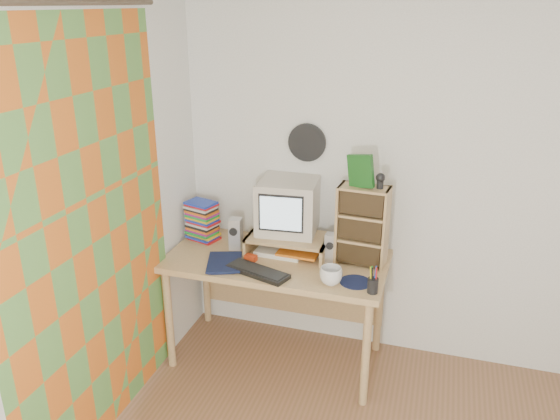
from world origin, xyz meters
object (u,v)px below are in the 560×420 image
Objects in this scene: cd_rack at (362,226)px; diary at (208,261)px; keyboard at (258,272)px; mug at (331,276)px; desk at (279,273)px; crt_monitor at (287,208)px; dvd_stack at (202,221)px.

cd_rack reaches higher than diary.
keyboard is 0.45m from mug.
keyboard is 1.55× the size of diary.
mug is at bearing 18.95° from keyboard.
diary is at bearing -144.32° from desk.
diary is at bearing -143.54° from crt_monitor.
cd_rack reaches higher than desk.
mug is at bearing -19.74° from diary.
dvd_stack is at bearing 100.20° from diary.
dvd_stack reaches higher than desk.
diary is at bearing 178.59° from mug.
keyboard is at bearing -179.33° from mug.
diary is at bearing -45.08° from dvd_stack.
crt_monitor is at bearing 98.20° from keyboard.
cd_rack is (1.10, -0.05, 0.11)m from dvd_stack.
diary reaches higher than keyboard.
keyboard is 1.44× the size of dvd_stack.
crt_monitor reaches higher than diary.
desk is 0.65m from cd_rack.
cd_rack is 3.81× the size of mug.
dvd_stack is 0.55× the size of cd_rack.
dvd_stack is at bearing -177.75° from cd_rack.
dvd_stack is 1.10m from cd_rack.
dvd_stack is 2.08× the size of mug.
cd_rack is at bearing 13.83° from dvd_stack.
desk is at bearing -172.34° from cd_rack.
desk is 0.64m from dvd_stack.
desk is 3.53× the size of keyboard.
crt_monitor reaches higher than desk.
keyboard is at bearing -18.84° from dvd_stack.
dvd_stack is at bearing 163.04° from keyboard.
desk is 5.10× the size of dvd_stack.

